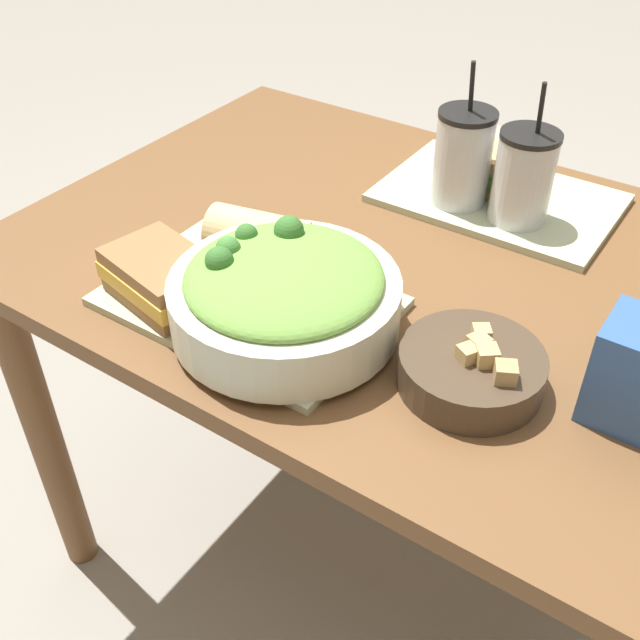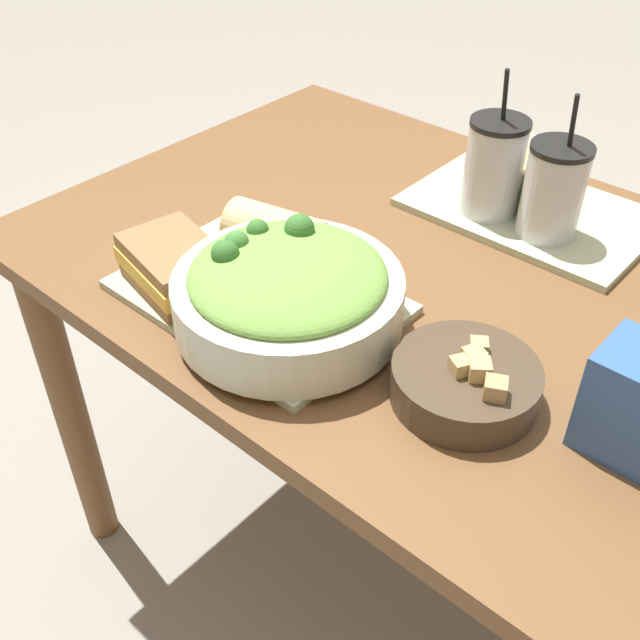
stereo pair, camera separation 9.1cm
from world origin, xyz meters
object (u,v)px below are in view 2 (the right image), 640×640
(sandwich_near, at_px, (175,266))
(drink_cup_dark, at_px, (491,169))
(sandwich_far, at_px, (522,177))
(drink_cup_red, at_px, (553,193))
(baguette_far, at_px, (529,157))
(baguette_near, at_px, (278,234))
(soup_bowl, at_px, (466,381))
(salad_bowl, at_px, (288,291))

(sandwich_near, distance_m, drink_cup_dark, 0.50)
(sandwich_far, xyz_separation_m, drink_cup_red, (0.09, -0.07, 0.03))
(sandwich_near, xyz_separation_m, baguette_far, (0.20, 0.59, 0.00))
(drink_cup_red, bearing_deg, sandwich_far, 139.36)
(baguette_near, height_order, sandwich_far, baguette_near)
(soup_bowl, height_order, baguette_near, baguette_near)
(salad_bowl, xyz_separation_m, baguette_far, (0.03, 0.55, -0.01))
(salad_bowl, bearing_deg, soup_bowl, 9.94)
(soup_bowl, bearing_deg, baguette_far, 112.12)
(sandwich_far, bearing_deg, drink_cup_dark, -97.85)
(soup_bowl, height_order, sandwich_near, sandwich_near)
(baguette_near, bearing_deg, drink_cup_red, -51.80)
(drink_cup_dark, bearing_deg, salad_bowl, -95.20)
(sandwich_far, relative_size, drink_cup_red, 0.67)
(sandwich_near, relative_size, sandwich_far, 1.16)
(soup_bowl, relative_size, drink_cup_dark, 0.75)
(salad_bowl, bearing_deg, baguette_far, 86.63)
(baguette_near, relative_size, drink_cup_red, 0.73)
(soup_bowl, distance_m, baguette_far, 0.55)
(drink_cup_red, bearing_deg, sandwich_near, -124.27)
(soup_bowl, bearing_deg, drink_cup_dark, 118.55)
(baguette_far, relative_size, drink_cup_dark, 0.66)
(sandwich_far, bearing_deg, sandwich_near, -107.61)
(baguette_near, relative_size, baguette_far, 1.07)
(baguette_near, height_order, drink_cup_red, drink_cup_red)
(salad_bowl, relative_size, baguette_near, 1.82)
(drink_cup_dark, bearing_deg, sandwich_far, 76.93)
(sandwich_near, distance_m, baguette_far, 0.62)
(sandwich_far, height_order, drink_cup_red, drink_cup_red)
(baguette_near, xyz_separation_m, drink_cup_red, (0.25, 0.31, 0.03))
(salad_bowl, distance_m, soup_bowl, 0.24)
(sandwich_near, height_order, drink_cup_red, drink_cup_red)
(soup_bowl, bearing_deg, salad_bowl, -170.06)
(drink_cup_dark, bearing_deg, baguette_near, -116.03)
(soup_bowl, distance_m, drink_cup_dark, 0.42)
(soup_bowl, relative_size, sandwich_near, 1.01)
(baguette_far, relative_size, drink_cup_red, 0.68)
(baguette_near, distance_m, drink_cup_red, 0.40)
(salad_bowl, distance_m, sandwich_far, 0.49)
(soup_bowl, xyz_separation_m, drink_cup_dark, (-0.20, 0.37, 0.06))
(sandwich_near, distance_m, drink_cup_red, 0.55)
(soup_bowl, distance_m, baguette_near, 0.36)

